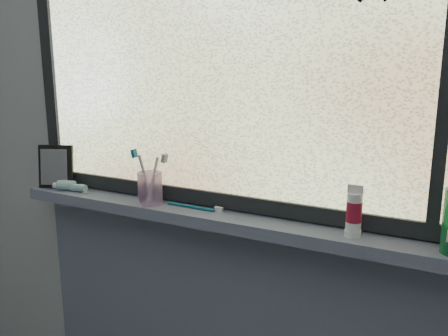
% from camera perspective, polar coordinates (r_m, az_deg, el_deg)
% --- Properties ---
extents(wall_back, '(3.00, 0.01, 2.50)m').
position_cam_1_polar(wall_back, '(1.61, 1.74, 3.20)').
color(wall_back, '#9EA3A8').
rests_on(wall_back, ground).
extents(windowsill, '(1.62, 0.14, 0.04)m').
position_cam_1_polar(windowsill, '(1.61, 0.53, -6.01)').
color(windowsill, slate).
rests_on(windowsill, wall_back).
extents(window_pane, '(1.50, 0.01, 1.00)m').
position_cam_1_polar(window_pane, '(1.57, 1.44, 13.20)').
color(window_pane, silver).
rests_on(window_pane, wall_back).
extents(frame_bottom, '(1.60, 0.03, 0.05)m').
position_cam_1_polar(frame_bottom, '(1.64, 1.28, -3.86)').
color(frame_bottom, black).
rests_on(frame_bottom, windowsill).
extents(frame_left, '(0.05, 0.03, 1.10)m').
position_cam_1_polar(frame_left, '(2.02, -19.39, 12.53)').
color(frame_left, black).
rests_on(frame_left, wall_back).
extents(vanity_mirror, '(0.15, 0.11, 0.16)m').
position_cam_1_polar(vanity_mirror, '(2.00, -18.65, 0.17)').
color(vanity_mirror, black).
rests_on(vanity_mirror, windowsill).
extents(toothpaste_tube, '(0.21, 0.10, 0.04)m').
position_cam_1_polar(toothpaste_tube, '(1.95, -17.10, -1.98)').
color(toothpaste_tube, silver).
rests_on(toothpaste_tube, windowsill).
extents(toothbrush_cup, '(0.09, 0.09, 0.11)m').
position_cam_1_polar(toothbrush_cup, '(1.72, -8.45, -2.30)').
color(toothbrush_cup, '#BA93C3').
rests_on(toothbrush_cup, windowsill).
extents(toothbrush_lying, '(0.22, 0.03, 0.01)m').
position_cam_1_polar(toothbrush_lying, '(1.67, -3.82, -4.34)').
color(toothbrush_lying, '#0C546D').
rests_on(toothbrush_lying, windowsill).
extents(cream_tube, '(0.06, 0.06, 0.11)m').
position_cam_1_polar(cream_tube, '(1.44, 14.66, -4.58)').
color(cream_tube, silver).
rests_on(cream_tube, windowsill).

